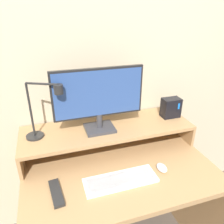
# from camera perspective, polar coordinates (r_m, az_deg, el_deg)

# --- Properties ---
(wall_back) EXTENTS (6.00, 0.05, 2.50)m
(wall_back) POSITION_cam_1_polar(r_m,az_deg,el_deg) (1.45, -3.67, 14.19)
(wall_back) COLOR beige
(wall_back) RESTS_ON ground_plane
(desk) EXTENTS (1.08, 0.74, 0.70)m
(desk) POSITION_cam_1_polar(r_m,az_deg,el_deg) (1.46, 1.40, -19.81)
(desk) COLOR #A87F51
(desk) RESTS_ON ground_plane
(monitor_shelf) EXTENTS (1.08, 0.35, 0.15)m
(monitor_shelf) POSITION_cam_1_polar(r_m,az_deg,el_deg) (1.41, -1.07, -4.68)
(monitor_shelf) COLOR #A87F51
(monitor_shelf) RESTS_ON desk
(monitor) EXTENTS (0.54, 0.15, 0.39)m
(monitor) POSITION_cam_1_polar(r_m,az_deg,el_deg) (1.28, -3.50, 3.88)
(monitor) COLOR #38383D
(monitor) RESTS_ON monitor_shelf
(desk_lamp) EXTENTS (0.23, 0.15, 0.34)m
(desk_lamp) POSITION_cam_1_polar(r_m,az_deg,el_deg) (1.26, -17.55, 0.06)
(desk_lamp) COLOR black
(desk_lamp) RESTS_ON monitor_shelf
(router_dock) EXTENTS (0.12, 0.08, 0.13)m
(router_dock) POSITION_cam_1_polar(r_m,az_deg,el_deg) (1.55, 15.10, 1.10)
(router_dock) COLOR black
(router_dock) RESTS_ON monitor_shelf
(keyboard) EXTENTS (0.39, 0.13, 0.02)m
(keyboard) POSITION_cam_1_polar(r_m,az_deg,el_deg) (1.20, 2.26, -17.37)
(keyboard) COLOR white
(keyboard) RESTS_ON desk
(mouse) EXTENTS (0.05, 0.08, 0.03)m
(mouse) POSITION_cam_1_polar(r_m,az_deg,el_deg) (1.30, 12.88, -13.99)
(mouse) COLOR white
(mouse) RESTS_ON desk
(remote_control) EXTENTS (0.07, 0.19, 0.02)m
(remote_control) POSITION_cam_1_polar(r_m,az_deg,el_deg) (1.18, -14.35, -19.76)
(remote_control) COLOR black
(remote_control) RESTS_ON desk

